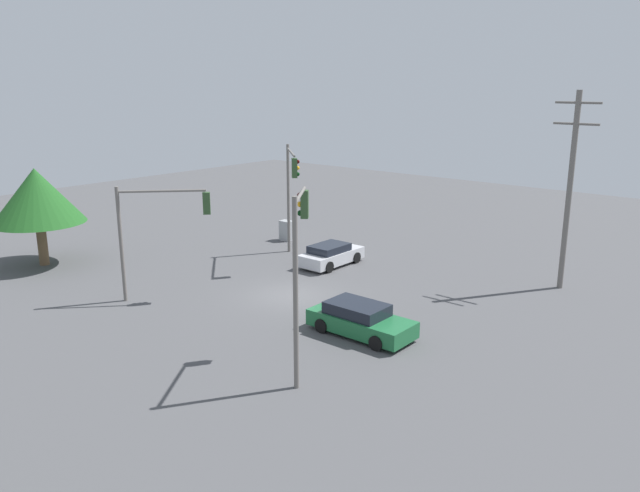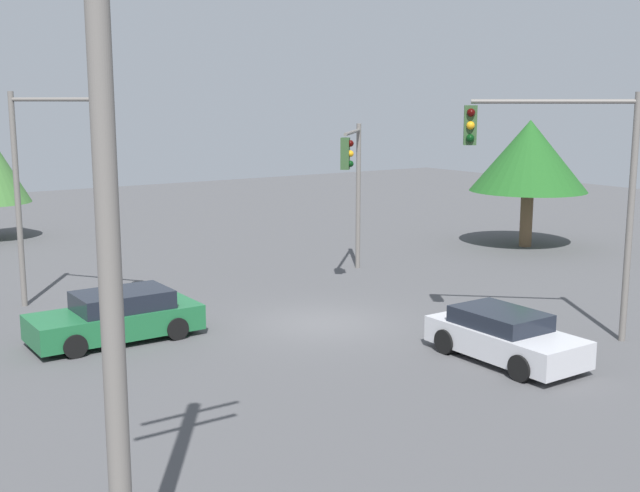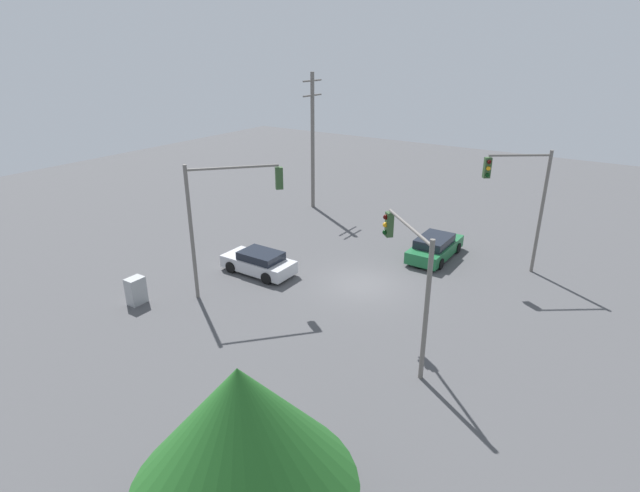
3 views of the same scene
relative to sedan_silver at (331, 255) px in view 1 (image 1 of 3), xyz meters
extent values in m
plane|color=#4C4C4F|center=(-1.86, 5.39, -0.62)|extent=(80.00, 80.00, 0.00)
cube|color=silver|center=(0.00, -0.04, -0.11)|extent=(1.76, 4.08, 0.67)
cube|color=black|center=(0.00, 0.16, 0.43)|extent=(1.55, 2.24, 0.42)
cylinder|color=black|center=(0.84, -1.31, -0.30)|extent=(0.22, 0.64, 0.64)
cylinder|color=black|center=(-0.84, -1.31, -0.30)|extent=(0.22, 0.64, 0.64)
cylinder|color=black|center=(0.84, 1.22, -0.30)|extent=(0.22, 0.64, 0.64)
cylinder|color=black|center=(-0.84, 1.22, -0.30)|extent=(0.22, 0.64, 0.64)
cube|color=#1E6638|center=(-7.45, 7.17, -0.11)|extent=(4.53, 1.87, 0.69)
cube|color=black|center=(-7.22, 7.17, 0.48)|extent=(2.49, 1.65, 0.49)
cylinder|color=black|center=(-8.85, 6.28, -0.31)|extent=(0.62, 0.22, 0.62)
cylinder|color=black|center=(-8.85, 8.06, -0.31)|extent=(0.62, 0.22, 0.62)
cylinder|color=black|center=(-6.05, 6.28, -0.31)|extent=(0.62, 0.22, 0.62)
cylinder|color=black|center=(-6.05, 8.06, -0.31)|extent=(0.62, 0.22, 0.62)
cylinder|color=slate|center=(-8.53, 12.39, 2.74)|extent=(0.18, 0.18, 6.73)
cylinder|color=slate|center=(-7.59, 11.10, 5.86)|extent=(1.96, 2.66, 0.12)
cube|color=#2D4C28|center=(-6.66, 9.80, 5.23)|extent=(0.43, 0.44, 1.05)
sphere|color=#360503|center=(-6.52, 9.90, 5.57)|extent=(0.22, 0.22, 0.22)
sphere|color=orange|center=(-6.52, 9.90, 5.23)|extent=(0.22, 0.22, 0.22)
sphere|color=black|center=(-6.52, 9.90, 4.90)|extent=(0.22, 0.22, 0.22)
cylinder|color=slate|center=(3.80, 11.12, 2.17)|extent=(0.18, 0.18, 5.59)
cylinder|color=slate|center=(2.40, 9.64, 4.72)|extent=(2.89, 3.05, 0.12)
cube|color=#2D4C28|center=(1.00, 8.15, 4.09)|extent=(0.44, 0.44, 1.05)
sphere|color=#360503|center=(1.12, 8.04, 4.43)|extent=(0.22, 0.22, 0.22)
sphere|color=orange|center=(1.12, 8.04, 4.09)|extent=(0.22, 0.22, 0.22)
sphere|color=black|center=(1.12, 8.04, 3.76)|extent=(0.22, 0.22, 0.22)
cylinder|color=slate|center=(3.92, -0.67, 2.72)|extent=(0.18, 0.18, 6.67)
cylinder|color=slate|center=(2.34, 0.77, 5.80)|extent=(3.23, 2.96, 0.12)
cube|color=#2D4C28|center=(0.77, 2.20, 5.18)|extent=(0.44, 0.44, 1.05)
sphere|color=#360503|center=(0.65, 2.07, 5.51)|extent=(0.22, 0.22, 0.22)
sphere|color=orange|center=(0.65, 2.07, 5.18)|extent=(0.22, 0.22, 0.22)
sphere|color=black|center=(0.65, 2.07, 4.84)|extent=(0.22, 0.22, 0.22)
cylinder|color=slate|center=(-11.62, -4.43, 4.34)|extent=(0.28, 0.28, 9.92)
cylinder|color=slate|center=(-11.62, -4.43, 8.70)|extent=(2.20, 0.12, 0.12)
cylinder|color=slate|center=(-11.62, -4.43, 7.70)|extent=(2.20, 0.12, 0.12)
cube|color=#9EA0A3|center=(5.98, -2.64, 0.05)|extent=(0.84, 0.60, 1.34)
cylinder|color=brown|center=(12.83, 10.61, 0.63)|extent=(0.55, 0.55, 2.49)
cone|color=#1E561E|center=(12.83, 10.61, 3.44)|extent=(5.14, 5.14, 3.12)
camera|label=1|loc=(-21.80, 26.93, 9.63)|focal=35.00mm
camera|label=2|loc=(-14.76, -13.36, 5.83)|focal=45.00mm
camera|label=3|loc=(18.84, 16.65, 11.00)|focal=28.00mm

